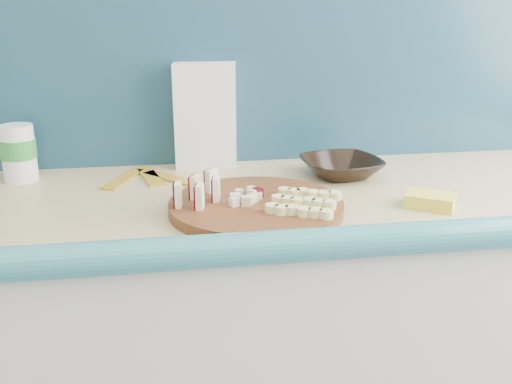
% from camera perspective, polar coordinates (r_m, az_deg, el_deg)
% --- Properties ---
extents(kitchen_counter, '(2.20, 0.63, 0.91)m').
position_cam_1_polar(kitchen_counter, '(1.47, -4.90, -17.44)').
color(kitchen_counter, silver).
rests_on(kitchen_counter, ground).
extents(backsplash, '(2.20, 0.02, 0.50)m').
position_cam_1_polar(backsplash, '(1.49, -6.52, 12.33)').
color(backsplash, teal).
rests_on(backsplash, kitchen_counter).
extents(cutting_board, '(0.47, 0.47, 0.02)m').
position_cam_1_polar(cutting_board, '(1.15, 0.00, -1.46)').
color(cutting_board, '#44280E').
rests_on(cutting_board, kitchen_counter).
extents(apple_wedges, '(0.10, 0.14, 0.05)m').
position_cam_1_polar(apple_wedges, '(1.15, -5.64, 0.24)').
color(apple_wedges, '#F8EEC6').
rests_on(apple_wedges, cutting_board).
extents(apple_chunks, '(0.06, 0.06, 0.02)m').
position_cam_1_polar(apple_chunks, '(1.15, -1.10, -0.43)').
color(apple_chunks, '#F3E8C2').
rests_on(apple_chunks, cutting_board).
extents(banana_slices, '(0.17, 0.17, 0.02)m').
position_cam_1_polar(banana_slices, '(1.13, 4.76, -1.00)').
color(banana_slices, '#F3EB94').
rests_on(banana_slices, cutting_board).
extents(brown_bowl, '(0.22, 0.22, 0.05)m').
position_cam_1_polar(brown_bowl, '(1.40, 8.51, 2.45)').
color(brown_bowl, black).
rests_on(brown_bowl, kitchen_counter).
extents(flour_bag, '(0.17, 0.13, 0.26)m').
position_cam_1_polar(flour_bag, '(1.48, -5.03, 7.72)').
color(flour_bag, white).
rests_on(flour_bag, kitchen_counter).
extents(canister, '(0.08, 0.08, 0.13)m').
position_cam_1_polar(canister, '(1.46, -22.66, 3.73)').
color(canister, white).
rests_on(canister, kitchen_counter).
extents(sponge, '(0.12, 0.11, 0.03)m').
position_cam_1_polar(sponge, '(1.23, 17.00, -0.81)').
color(sponge, '#FEF042').
rests_on(sponge, kitchen_counter).
extents(banana_peel, '(0.23, 0.19, 0.01)m').
position_cam_1_polar(banana_peel, '(1.40, -10.75, 1.42)').
color(banana_peel, gold).
rests_on(banana_peel, kitchen_counter).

